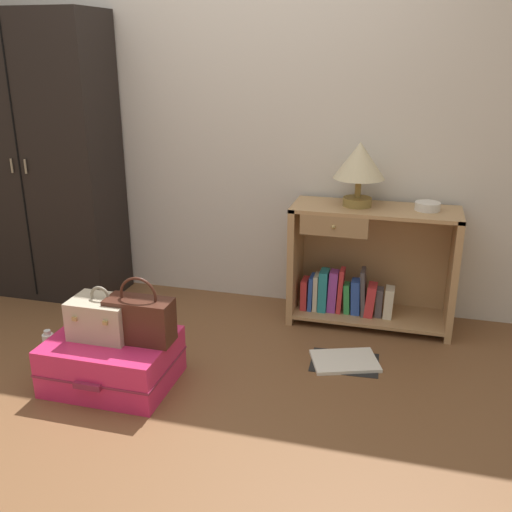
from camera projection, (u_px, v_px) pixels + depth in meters
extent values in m
plane|color=brown|center=(154.00, 411.00, 2.77)|extent=(9.00, 9.00, 0.00)
cube|color=beige|center=(241.00, 103.00, 3.70)|extent=(6.40, 0.10, 2.60)
cube|color=black|center=(41.00, 160.00, 3.87)|extent=(0.98, 0.45, 1.86)
cube|color=black|center=(19.00, 166.00, 3.66)|extent=(0.01, 0.01, 1.76)
cylinder|color=gray|center=(12.00, 166.00, 3.67)|extent=(0.01, 0.01, 0.09)
cylinder|color=gray|center=(25.00, 167.00, 3.64)|extent=(0.01, 0.01, 0.09)
cube|color=tan|center=(296.00, 260.00, 3.67)|extent=(0.04, 0.36, 0.74)
cube|color=tan|center=(453.00, 274.00, 3.43)|extent=(0.04, 0.36, 0.74)
cube|color=tan|center=(376.00, 210.00, 3.43)|extent=(0.98, 0.36, 0.02)
cube|color=tan|center=(368.00, 314.00, 3.66)|extent=(0.90, 0.36, 0.02)
cube|color=tan|center=(374.00, 257.00, 3.71)|extent=(0.90, 0.01, 0.72)
cube|color=#9D7950|center=(334.00, 226.00, 3.35)|extent=(0.39, 0.02, 0.12)
sphere|color=#9E844C|center=(333.00, 227.00, 3.34)|extent=(0.02, 0.02, 0.02)
cube|color=red|center=(305.00, 293.00, 3.69)|extent=(0.04, 0.12, 0.19)
cube|color=#2D51B2|center=(312.00, 292.00, 3.68)|extent=(0.03, 0.13, 0.22)
cube|color=beige|center=(316.00, 292.00, 3.67)|extent=(0.03, 0.11, 0.23)
cube|color=teal|center=(324.00, 290.00, 3.65)|extent=(0.06, 0.12, 0.26)
cube|color=purple|center=(333.00, 291.00, 3.64)|extent=(0.06, 0.09, 0.27)
cube|color=red|center=(341.00, 290.00, 3.62)|extent=(0.04, 0.10, 0.28)
cube|color=green|center=(347.00, 298.00, 3.63)|extent=(0.05, 0.08, 0.19)
cube|color=#2D51B2|center=(356.00, 297.00, 3.61)|extent=(0.06, 0.09, 0.22)
cube|color=#4C474C|center=(363.00, 292.00, 3.59)|extent=(0.04, 0.12, 0.29)
cube|color=red|center=(371.00, 300.00, 3.59)|extent=(0.07, 0.12, 0.20)
cube|color=#4C474C|center=(379.00, 302.00, 3.58)|extent=(0.04, 0.09, 0.18)
cube|color=beige|center=(389.00, 302.00, 3.57)|extent=(0.06, 0.10, 0.19)
cylinder|color=olive|center=(357.00, 202.00, 3.46)|extent=(0.17, 0.17, 0.05)
cylinder|color=olive|center=(358.00, 188.00, 3.43)|extent=(0.04, 0.04, 0.12)
cone|color=beige|center=(360.00, 160.00, 3.37)|extent=(0.30, 0.30, 0.21)
cylinder|color=silver|center=(427.00, 206.00, 3.36)|extent=(0.14, 0.14, 0.05)
cube|color=#DB2860|center=(112.00, 361.00, 2.97)|extent=(0.61, 0.47, 0.25)
cube|color=maroon|center=(112.00, 361.00, 2.97)|extent=(0.62, 0.48, 0.01)
cube|color=maroon|center=(87.00, 386.00, 2.74)|extent=(0.14, 0.02, 0.03)
cube|color=#B7A88E|center=(102.00, 318.00, 2.93)|extent=(0.30, 0.21, 0.20)
torus|color=gray|center=(100.00, 296.00, 2.89)|extent=(0.11, 0.02, 0.11)
cube|color=tan|center=(74.00, 319.00, 2.83)|extent=(0.02, 0.01, 0.02)
cube|color=tan|center=(105.00, 323.00, 2.79)|extent=(0.02, 0.01, 0.02)
cube|color=#472319|center=(140.00, 320.00, 2.87)|extent=(0.33, 0.15, 0.22)
torus|color=#472319|center=(138.00, 296.00, 2.83)|extent=(0.20, 0.01, 0.20)
cylinder|color=white|center=(50.00, 350.00, 3.15)|extent=(0.06, 0.06, 0.18)
cylinder|color=silver|center=(47.00, 332.00, 3.11)|extent=(0.04, 0.04, 0.02)
cube|color=white|center=(345.00, 361.00, 3.20)|extent=(0.42, 0.35, 0.02)
cube|color=black|center=(345.00, 362.00, 3.20)|extent=(0.38, 0.28, 0.01)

